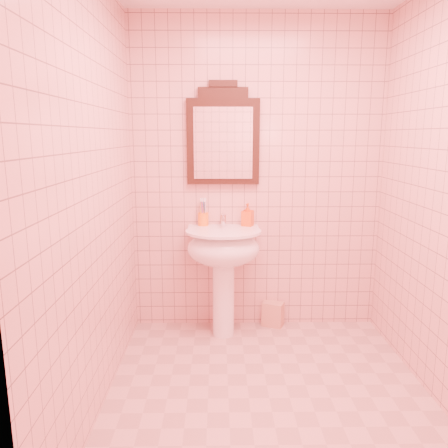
{
  "coord_description": "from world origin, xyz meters",
  "views": [
    {
      "loc": [
        -0.31,
        -2.4,
        1.58
      ],
      "look_at": [
        -0.27,
        0.55,
        0.98
      ],
      "focal_mm": 35.0,
      "sensor_mm": 36.0,
      "label": 1
    }
  ],
  "objects_px": {
    "toothbrush_cup": "(203,219)",
    "towel": "(273,314)",
    "pedestal_sink": "(223,255)",
    "mirror": "(223,137)",
    "soap_dispenser": "(248,215)"
  },
  "relations": [
    {
      "from": "mirror",
      "to": "soap_dispenser",
      "type": "distance_m",
      "value": 0.64
    },
    {
      "from": "pedestal_sink",
      "to": "soap_dispenser",
      "type": "bearing_deg",
      "value": 38.75
    },
    {
      "from": "soap_dispenser",
      "to": "towel",
      "type": "distance_m",
      "value": 0.88
    },
    {
      "from": "toothbrush_cup",
      "to": "towel",
      "type": "relative_size",
      "value": 0.96
    },
    {
      "from": "toothbrush_cup",
      "to": "towel",
      "type": "bearing_deg",
      "value": -0.48
    },
    {
      "from": "pedestal_sink",
      "to": "mirror",
      "type": "xyz_separation_m",
      "value": [
        0.0,
        0.2,
        0.9
      ]
    },
    {
      "from": "towel",
      "to": "toothbrush_cup",
      "type": "bearing_deg",
      "value": 179.52
    },
    {
      "from": "toothbrush_cup",
      "to": "soap_dispenser",
      "type": "xyz_separation_m",
      "value": [
        0.36,
        -0.02,
        0.03
      ]
    },
    {
      "from": "toothbrush_cup",
      "to": "soap_dispenser",
      "type": "relative_size",
      "value": 1.08
    },
    {
      "from": "mirror",
      "to": "pedestal_sink",
      "type": "bearing_deg",
      "value": -90.0
    },
    {
      "from": "soap_dispenser",
      "to": "towel",
      "type": "xyz_separation_m",
      "value": [
        0.22,
        0.01,
        -0.85
      ]
    },
    {
      "from": "toothbrush_cup",
      "to": "mirror",
      "type": "bearing_deg",
      "value": 9.77
    },
    {
      "from": "pedestal_sink",
      "to": "towel",
      "type": "relative_size",
      "value": 4.23
    },
    {
      "from": "soap_dispenser",
      "to": "towel",
      "type": "relative_size",
      "value": 0.9
    },
    {
      "from": "mirror",
      "to": "towel",
      "type": "xyz_separation_m",
      "value": [
        0.42,
        -0.03,
        -1.46
      ]
    }
  ]
}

